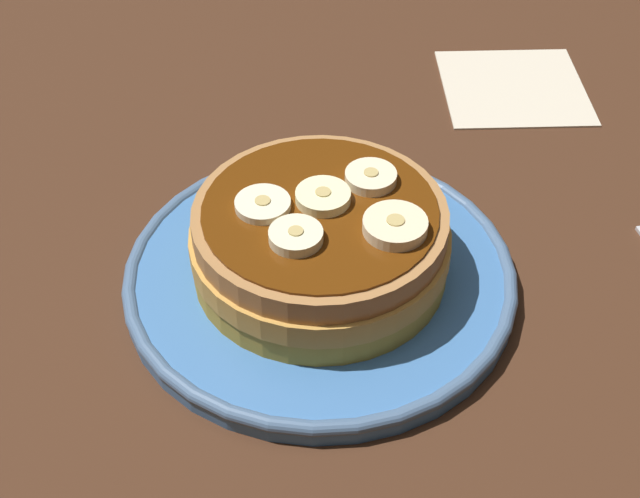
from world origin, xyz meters
TOP-DOWN VIEW (x-y plane):
  - ground_plane at (0.00, 0.00)cm, footprint 140.00×140.00cm
  - plate at (0.00, 0.00)cm, footprint 23.46×23.46cm
  - pancake_stack at (-0.43, 0.06)cm, footprint 15.11×15.09cm
  - banana_slice_0 at (-0.45, 0.75)cm, footprint 3.14×3.14cm
  - banana_slice_1 at (-0.68, -2.82)cm, footprint 2.95×2.95cm
  - banana_slice_2 at (4.38, -0.85)cm, footprint 3.56×3.56cm
  - banana_slice_3 at (-3.15, -0.58)cm, footprint 3.15×3.15cm
  - banana_slice_4 at (2.30, 3.08)cm, footprint 3.01×3.01cm
  - napkin at (9.94, 24.55)cm, footprint 13.48×13.48cm

SIDE VIEW (x-z plane):
  - ground_plane at x=0.00cm, z-range -3.00..0.00cm
  - napkin at x=9.94cm, z-range 0.00..0.30cm
  - plate at x=0.00cm, z-range 0.06..1.56cm
  - pancake_stack at x=-0.43cm, z-range 1.21..5.95cm
  - banana_slice_3 at x=-3.15cm, z-range 5.79..6.49cm
  - banana_slice_0 at x=-0.45cm, z-range 5.79..6.63cm
  - banana_slice_4 at x=2.30cm, z-range 5.79..6.65cm
  - banana_slice_1 at x=-0.68cm, z-range 5.79..6.67cm
  - banana_slice_2 at x=4.38cm, z-range 5.79..6.75cm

